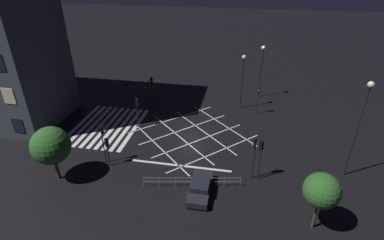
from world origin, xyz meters
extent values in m
plane|color=black|center=(0.00, 0.00, 0.00)|extent=(200.00, 200.00, 0.00)
cube|color=silver|center=(0.00, -7.28, 0.00)|extent=(10.33, 0.50, 0.01)
cube|color=silver|center=(0.00, -8.18, 0.00)|extent=(10.33, 0.50, 0.01)
cube|color=silver|center=(0.00, -9.08, 0.00)|extent=(10.33, 0.50, 0.01)
cube|color=silver|center=(0.00, -9.98, 0.00)|extent=(10.33, 0.50, 0.01)
cube|color=silver|center=(0.00, -10.88, 0.00)|extent=(10.33, 0.50, 0.01)
cube|color=silver|center=(0.00, -11.78, 0.00)|extent=(10.33, 0.50, 0.01)
cube|color=silver|center=(0.00, -12.68, 0.00)|extent=(10.33, 0.50, 0.01)
cube|color=silver|center=(0.00, -13.58, 0.00)|extent=(10.33, 0.50, 0.01)
cube|color=silver|center=(0.00, -14.48, 0.00)|extent=(10.33, 0.50, 0.01)
cube|color=silver|center=(3.25, -3.25, 0.00)|extent=(9.03, 9.03, 0.01)
cube|color=silver|center=(-3.25, -3.25, 0.00)|extent=(9.03, 9.03, 0.01)
cube|color=silver|center=(1.08, -1.08, 0.00)|extent=(9.03, 9.03, 0.01)
cube|color=silver|center=(-1.08, -1.08, 0.00)|extent=(9.03, 9.03, 0.01)
cube|color=silver|center=(-1.08, 1.08, 0.00)|extent=(9.03, 9.03, 0.01)
cube|color=silver|center=(1.08, 1.08, 0.00)|extent=(9.03, 9.03, 0.01)
cube|color=silver|center=(-3.25, 3.25, 0.00)|extent=(9.03, 9.03, 0.01)
cube|color=silver|center=(3.25, 3.25, 0.00)|extent=(9.03, 9.03, 0.01)
cube|color=silver|center=(6.24, 0.00, 0.00)|extent=(0.30, 10.33, 0.01)
cube|color=black|center=(5.03, -19.01, 2.00)|extent=(0.06, 1.40, 1.80)
cube|color=beige|center=(5.03, -19.01, 5.67)|extent=(0.06, 1.40, 1.80)
cylinder|color=black|center=(-6.91, 7.59, 1.98)|extent=(0.11, 0.11, 3.95)
cube|color=black|center=(-6.78, 7.59, 3.45)|extent=(0.16, 0.28, 0.90)
sphere|color=black|center=(-6.66, 7.59, 3.75)|extent=(0.18, 0.18, 0.18)
sphere|color=orange|center=(-6.66, 7.59, 3.45)|extent=(0.18, 0.18, 0.18)
sphere|color=black|center=(-6.66, 7.59, 3.15)|extent=(0.18, 0.18, 0.18)
cube|color=black|center=(-6.87, 7.59, 3.45)|extent=(0.02, 0.36, 0.98)
cylinder|color=black|center=(-0.58, -6.98, 1.96)|extent=(0.11, 0.11, 3.92)
cube|color=black|center=(-0.58, -6.85, 3.42)|extent=(0.28, 0.16, 0.90)
sphere|color=black|center=(-0.58, -6.73, 3.72)|extent=(0.18, 0.18, 0.18)
sphere|color=black|center=(-0.58, -6.73, 3.42)|extent=(0.18, 0.18, 0.18)
sphere|color=green|center=(-0.58, -6.73, 3.12)|extent=(0.18, 0.18, 0.18)
cube|color=black|center=(-0.58, -6.94, 3.42)|extent=(0.36, 0.02, 0.98)
cylinder|color=black|center=(-6.78, -7.03, 2.15)|extent=(0.11, 0.11, 4.30)
cube|color=black|center=(-6.78, -6.90, 3.80)|extent=(0.28, 0.16, 0.90)
sphere|color=red|center=(-6.78, -6.78, 4.10)|extent=(0.18, 0.18, 0.18)
sphere|color=black|center=(-6.78, -6.78, 3.80)|extent=(0.18, 0.18, 0.18)
sphere|color=black|center=(-6.78, -6.78, 3.50)|extent=(0.18, 0.18, 0.18)
cube|color=black|center=(-6.78, -6.99, 3.80)|extent=(0.36, 0.02, 0.98)
cylinder|color=black|center=(7.49, -7.17, 1.61)|extent=(0.11, 0.11, 3.22)
cube|color=black|center=(7.35, -7.17, 2.72)|extent=(0.16, 0.28, 0.90)
sphere|color=red|center=(7.24, -7.17, 3.02)|extent=(0.18, 0.18, 0.18)
sphere|color=black|center=(7.24, -7.17, 2.72)|extent=(0.18, 0.18, 0.18)
sphere|color=black|center=(7.24, -7.17, 2.42)|extent=(0.18, 0.18, 0.18)
cube|color=black|center=(7.44, -7.17, 2.72)|extent=(0.02, 0.36, 0.98)
cylinder|color=black|center=(6.85, 7.67, 2.14)|extent=(0.11, 0.11, 4.27)
cube|color=black|center=(6.71, 7.67, 3.77)|extent=(0.16, 0.28, 0.90)
sphere|color=red|center=(6.60, 7.67, 4.07)|extent=(0.18, 0.18, 0.18)
sphere|color=black|center=(6.60, 7.67, 3.77)|extent=(0.18, 0.18, 0.18)
sphere|color=black|center=(6.60, 7.67, 3.47)|extent=(0.18, 0.18, 0.18)
cube|color=black|center=(6.80, 7.67, 3.77)|extent=(0.02, 0.36, 0.98)
cylinder|color=black|center=(-7.65, -7.35, 1.91)|extent=(0.11, 0.11, 3.82)
cylinder|color=black|center=(-6.62, -7.35, 3.67)|extent=(2.04, 0.09, 0.09)
cube|color=black|center=(-5.60, -7.35, 3.22)|extent=(0.16, 0.28, 0.90)
sphere|color=black|center=(-5.49, -7.35, 3.52)|extent=(0.18, 0.18, 0.18)
sphere|color=orange|center=(-5.49, -7.35, 3.22)|extent=(0.18, 0.18, 0.18)
sphere|color=black|center=(-5.49, -7.35, 2.92)|extent=(0.18, 0.18, 0.18)
cube|color=black|center=(-5.69, -7.35, 3.22)|extent=(0.02, 0.36, 0.98)
cylinder|color=black|center=(7.07, -7.75, 2.22)|extent=(0.11, 0.11, 4.44)
cube|color=black|center=(7.07, -7.61, 3.94)|extent=(0.28, 0.16, 0.90)
sphere|color=black|center=(7.07, -7.50, 4.24)|extent=(0.18, 0.18, 0.18)
sphere|color=orange|center=(7.07, -7.50, 3.94)|extent=(0.18, 0.18, 0.18)
sphere|color=black|center=(7.07, -7.50, 3.64)|extent=(0.18, 0.18, 0.18)
cube|color=black|center=(7.07, -7.70, 3.94)|extent=(0.36, 0.02, 0.98)
cylinder|color=black|center=(6.88, 7.13, 2.29)|extent=(0.11, 0.11, 4.59)
cube|color=black|center=(6.88, 6.99, 4.09)|extent=(0.28, 0.16, 0.90)
sphere|color=black|center=(6.88, 6.88, 4.39)|extent=(0.18, 0.18, 0.18)
sphere|color=black|center=(6.88, 6.88, 4.09)|extent=(0.18, 0.18, 0.18)
sphere|color=green|center=(6.88, 6.88, 3.79)|extent=(0.18, 0.18, 0.18)
cube|color=black|center=(6.88, 7.08, 4.09)|extent=(0.36, 0.02, 0.98)
cylinder|color=black|center=(-12.57, 7.86, 3.66)|extent=(0.14, 0.14, 7.31)
sphere|color=#F9E0B2|center=(-12.57, 7.86, 7.50)|extent=(0.62, 0.62, 0.62)
cylinder|color=black|center=(4.72, 15.96, 4.65)|extent=(0.14, 0.14, 9.30)
sphere|color=#F9E0B2|center=(4.72, 15.96, 9.47)|extent=(0.57, 0.57, 0.57)
cylinder|color=black|center=(-8.24, 5.31, 3.58)|extent=(0.14, 0.14, 7.16)
sphere|color=#F9E0B2|center=(-8.24, 5.31, 7.33)|extent=(0.56, 0.56, 0.56)
cylinder|color=#473323|center=(12.04, 11.90, 1.38)|extent=(0.20, 0.20, 2.75)
sphere|color=#285B23|center=(12.04, 11.90, 3.77)|extent=(2.72, 2.72, 2.72)
cylinder|color=#473323|center=(10.28, -11.09, 1.22)|extent=(0.31, 0.31, 2.43)
sphere|color=#285B23|center=(10.28, -11.09, 3.75)|extent=(3.53, 3.53, 3.53)
cube|color=black|center=(9.77, 2.58, 0.49)|extent=(4.58, 1.84, 0.59)
cube|color=black|center=(9.88, 2.58, 1.03)|extent=(1.92, 1.62, 0.48)
sphere|color=white|center=(7.53, 2.01, 0.43)|extent=(0.16, 0.16, 0.16)
sphere|color=white|center=(7.53, 3.15, 0.43)|extent=(0.16, 0.16, 0.16)
cylinder|color=black|center=(8.35, 1.78, 0.33)|extent=(0.66, 0.20, 0.66)
cylinder|color=black|center=(8.35, 3.38, 0.33)|extent=(0.66, 0.20, 0.66)
cylinder|color=black|center=(11.19, 1.78, 0.33)|extent=(0.66, 0.20, 0.66)
cylinder|color=black|center=(11.19, 3.38, 0.33)|extent=(0.66, 0.20, 0.66)
cylinder|color=gray|center=(9.94, -2.71, 0.53)|extent=(0.05, 0.05, 1.05)
cylinder|color=gray|center=(9.66, -1.24, 0.53)|extent=(0.05, 0.05, 1.05)
cylinder|color=gray|center=(9.39, 0.23, 0.53)|extent=(0.05, 0.05, 1.05)
cylinder|color=gray|center=(9.11, 1.70, 0.53)|extent=(0.05, 0.05, 1.05)
cylinder|color=gray|center=(8.84, 3.17, 0.53)|extent=(0.05, 0.05, 1.05)
cylinder|color=gray|center=(8.57, 4.64, 0.53)|extent=(0.05, 0.05, 1.05)
cylinder|color=gray|center=(8.29, 6.11, 0.53)|extent=(0.05, 0.05, 1.05)
cylinder|color=gray|center=(9.11, 1.70, 1.01)|extent=(1.68, 8.82, 0.04)
cylinder|color=gray|center=(9.11, 1.70, 0.58)|extent=(1.68, 8.82, 0.04)
camera|label=1|loc=(30.14, 5.62, 18.83)|focal=28.00mm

